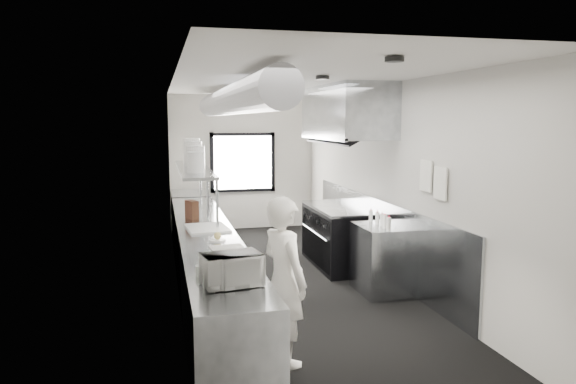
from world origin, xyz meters
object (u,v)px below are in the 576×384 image
exhaust_hood (346,113)px  plate_stack_a (195,162)px  far_work_table (190,216)px  deli_tub_b (203,270)px  prep_counter (207,266)px  squeeze_bottle_e (371,216)px  deli_tub_a (212,280)px  bottle_station (383,259)px  small_plate (218,240)px  squeeze_bottle_a (389,224)px  squeeze_bottle_c (382,220)px  plate_stack_d (191,151)px  line_cook (284,281)px  microwave (232,269)px  squeeze_bottle_b (385,222)px  knife_block (192,210)px  cutting_board (207,228)px  range (341,236)px  squeeze_bottle_d (377,218)px  plate_stack_b (196,158)px  plate_stack_c (193,154)px  pass_shelf (194,170)px

exhaust_hood → plate_stack_a: (-2.32, -0.51, -0.68)m
far_work_table → deli_tub_b: bearing=-92.0°
prep_counter → squeeze_bottle_e: bearing=2.6°
plate_stack_a → deli_tub_a: bearing=-91.5°
exhaust_hood → bottle_station: size_ratio=2.44×
small_plate → squeeze_bottle_a: 2.14m
prep_counter → deli_tub_a: 2.38m
squeeze_bottle_c → plate_stack_d: bearing=132.5°
line_cook → microwave: 0.69m
exhaust_hood → deli_tub_b: bearing=-127.6°
squeeze_bottle_b → deli_tub_a: bearing=-140.8°
squeeze_bottle_b → squeeze_bottle_e: squeeze_bottle_b is taller
bottle_station → squeeze_bottle_c: squeeze_bottle_c is taller
microwave → squeeze_bottle_c: bearing=32.7°
knife_block → cutting_board: bearing=-102.1°
range → cutting_board: 2.46m
small_plate → squeeze_bottle_d: (2.18, 0.52, 0.07)m
far_work_table → cutting_board: 3.60m
squeeze_bottle_e → deli_tub_a: bearing=-134.6°
far_work_table → plate_stack_b: bearing=-90.8°
prep_counter → microwave: bearing=-89.7°
microwave → knife_block: 3.22m
deli_tub_b → deli_tub_a: bearing=-82.0°
cutting_board → squeeze_bottle_e: size_ratio=4.20×
small_plate → knife_block: (-0.20, 1.51, 0.12)m
bottle_station → plate_stack_d: size_ratio=2.17×
squeeze_bottle_a → squeeze_bottle_c: bearing=81.4°
plate_stack_c → squeeze_bottle_b: size_ratio=2.14×
line_cook → small_plate: line_cook is taller
microwave → plate_stack_b: bearing=80.6°
line_cook → squeeze_bottle_e: line_cook is taller
range → deli_tub_a: deli_tub_a is taller
bottle_station → prep_counter: bearing=175.0°
plate_stack_c → squeeze_bottle_b: bearing=-44.0°
pass_shelf → squeeze_bottle_e: pass_shelf is taller
line_cook → cutting_board: 2.14m
squeeze_bottle_b → far_work_table: bearing=118.8°
range → line_cook: 3.56m
far_work_table → pass_shelf: bearing=-91.1°
deli_tub_b → plate_stack_c: plate_stack_c is taller
plate_stack_b → range: bearing=0.6°
prep_counter → squeeze_bottle_a: (2.22, -0.54, 0.54)m
knife_block → squeeze_bottle_d: 2.58m
exhaust_hood → line_cook: 3.91m
far_work_table → line_cook: (0.55, -5.65, 0.34)m
pass_shelf → squeeze_bottle_a: size_ratio=17.43×
deli_tub_b → squeeze_bottle_c: squeeze_bottle_c is taller
exhaust_hood → plate_stack_b: size_ratio=6.52×
plate_stack_b → squeeze_bottle_d: (2.29, -1.25, -0.76)m
squeeze_bottle_c → knife_block: bearing=154.7°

